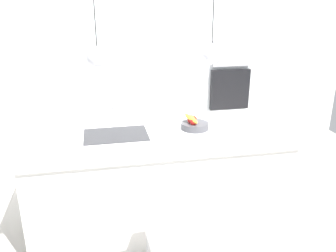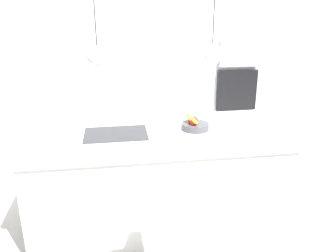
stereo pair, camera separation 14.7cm
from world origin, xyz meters
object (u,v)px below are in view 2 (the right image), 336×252
fruit_bowl (194,124)px  microwave (239,54)px  oven (236,90)px  chair_near (175,235)px

fruit_bowl → microwave: bearing=58.6°
microwave → fruit_bowl: bearing=-121.4°
microwave → oven: bearing=0.0°
fruit_bowl → microwave: 1.88m
fruit_bowl → oven: (0.96, 1.57, -0.10)m
oven → chair_near: bearing=-117.7°
chair_near → microwave: bearing=62.3°
oven → fruit_bowl: bearing=-121.4°
microwave → oven: microwave is taller
microwave → oven: 0.50m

